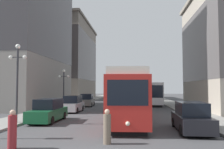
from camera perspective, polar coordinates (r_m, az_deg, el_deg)
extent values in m
cube|color=gray|center=(49.34, -6.15, -6.32)|extent=(2.99, 120.00, 0.15)
cube|color=gray|center=(48.83, 12.66, -6.29)|extent=(2.99, 120.00, 0.15)
cube|color=black|center=(20.08, 3.54, -10.50)|extent=(2.70, 13.59, 0.35)
cube|color=red|center=(19.94, 3.53, -5.58)|extent=(3.13, 14.78, 3.10)
cube|color=black|center=(19.92, 3.52, -3.58)|extent=(3.14, 14.19, 1.08)
cube|color=silver|center=(19.95, 3.51, -0.49)|extent=(2.91, 14.48, 0.44)
cube|color=black|center=(12.60, 3.84, -4.45)|extent=(2.21, 0.16, 1.40)
sphere|color=#F2EACC|center=(12.67, 3.87, -11.91)|extent=(0.24, 0.24, 0.24)
cube|color=black|center=(38.76, 9.73, -6.97)|extent=(2.45, 11.45, 0.35)
cube|color=silver|center=(38.68, 9.71, -4.42)|extent=(2.85, 12.45, 3.10)
cube|color=black|center=(38.68, 9.70, -3.62)|extent=(2.87, 11.95, 1.30)
cube|color=black|center=(32.52, 10.33, -4.10)|extent=(2.31, 0.13, 1.71)
cylinder|color=black|center=(18.52, -19.58, -10.48)|extent=(0.18, 0.64, 0.64)
cylinder|color=black|center=(21.31, -16.08, -9.57)|extent=(0.18, 0.64, 0.64)
cylinder|color=black|center=(17.88, -14.51, -10.83)|extent=(0.18, 0.64, 0.64)
cylinder|color=black|center=(20.76, -11.61, -9.80)|extent=(0.18, 0.64, 0.64)
cube|color=#14512D|center=(19.56, -15.35, -9.33)|extent=(1.82, 4.94, 0.84)
cube|color=black|center=(19.60, -15.19, -6.92)|extent=(1.60, 2.72, 0.80)
cylinder|color=black|center=(25.74, -12.30, -8.52)|extent=(0.18, 0.64, 0.64)
cylinder|color=black|center=(28.32, -10.62, -8.05)|extent=(0.18, 0.64, 0.64)
cylinder|color=black|center=(25.28, -8.56, -8.65)|extent=(0.18, 0.64, 0.64)
cylinder|color=black|center=(27.90, -7.21, -8.15)|extent=(0.18, 0.64, 0.64)
cube|color=#B2B2B7|center=(26.77, -9.64, -7.74)|extent=(1.83, 4.38, 0.84)
cube|color=black|center=(26.82, -9.56, -5.98)|extent=(1.60, 2.41, 0.80)
cylinder|color=black|center=(17.30, 20.56, -10.99)|extent=(0.20, 0.65, 0.64)
cylinder|color=black|center=(14.39, 23.47, -12.54)|extent=(0.20, 0.65, 0.64)
cylinder|color=black|center=(16.99, 14.84, -11.23)|extent=(0.20, 0.65, 0.64)
cylinder|color=black|center=(14.01, 16.58, -12.93)|extent=(0.20, 0.65, 0.64)
cube|color=black|center=(15.60, 18.77, -10.85)|extent=(1.96, 4.96, 0.84)
cube|color=black|center=(15.40, 18.80, -7.88)|extent=(1.67, 2.75, 0.80)
cylinder|color=black|center=(33.71, -7.95, -7.30)|extent=(0.21, 0.65, 0.64)
cylinder|color=black|center=(36.40, -7.16, -7.01)|extent=(0.21, 0.65, 0.64)
cylinder|color=black|center=(33.44, -5.05, -7.35)|extent=(0.21, 0.65, 0.64)
cylinder|color=black|center=(36.15, -4.46, -7.05)|extent=(0.21, 0.65, 0.64)
cube|color=slate|center=(34.89, -6.14, -6.72)|extent=(1.98, 4.50, 0.84)
cube|color=black|center=(34.96, -6.11, -5.36)|extent=(1.68, 2.50, 0.80)
cylinder|color=#6B5B4C|center=(11.56, -1.20, -13.17)|extent=(0.37, 0.37, 1.43)
sphere|color=tan|center=(11.45, -1.19, -9.08)|extent=(0.26, 0.26, 0.26)
cylinder|color=maroon|center=(11.58, -23.19, -12.79)|extent=(0.39, 0.39, 1.47)
sphere|color=tan|center=(11.46, -23.09, -8.57)|extent=(0.26, 0.26, 0.26)
cylinder|color=#333338|center=(18.90, -22.18, -2.40)|extent=(0.16, 0.16, 5.52)
sphere|color=white|center=(19.15, -21.99, 6.37)|extent=(0.36, 0.36, 0.36)
sphere|color=white|center=(19.29, -23.50, 3.86)|extent=(0.31, 0.31, 0.31)
sphere|color=white|center=(18.79, -20.55, 3.98)|extent=(0.31, 0.31, 0.31)
cube|color=#333338|center=(19.03, -22.04, 3.93)|extent=(1.10, 0.06, 0.06)
cylinder|color=#333338|center=(29.99, -11.73, -3.76)|extent=(0.16, 0.16, 4.53)
sphere|color=white|center=(30.06, -11.67, 0.88)|extent=(0.36, 0.36, 0.36)
sphere|color=white|center=(30.18, -12.69, -0.47)|extent=(0.31, 0.31, 0.31)
sphere|color=white|center=(29.87, -10.68, -0.46)|extent=(0.31, 0.31, 0.31)
cube|color=#333338|center=(30.02, -11.69, -0.47)|extent=(1.10, 0.06, 0.06)
cube|color=gray|center=(37.85, -21.92, 13.21)|extent=(11.27, 17.85, 26.59)
cube|color=#423F43|center=(38.24, -21.88, 15.12)|extent=(11.31, 17.89, 15.95)
cube|color=slate|center=(60.98, -12.48, 3.00)|extent=(14.56, 22.90, 18.58)
cube|color=#3D3838|center=(61.09, -12.47, 3.86)|extent=(14.60, 22.94, 11.15)
cube|color=#685F56|center=(62.74, -12.37, 11.69)|extent=(15.16, 23.50, 0.50)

